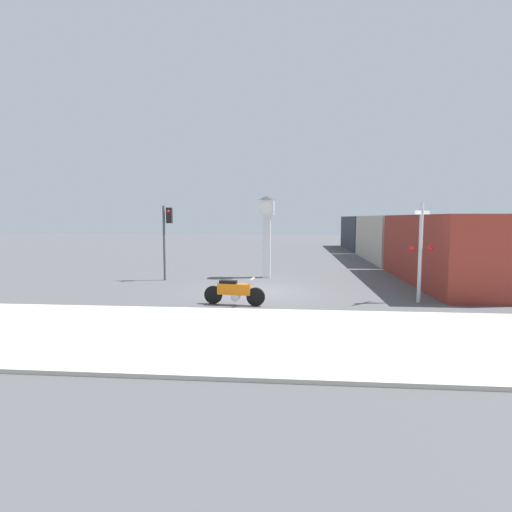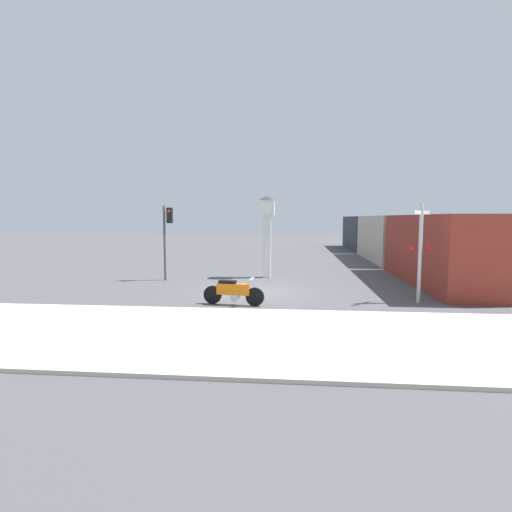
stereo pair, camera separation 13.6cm
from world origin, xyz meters
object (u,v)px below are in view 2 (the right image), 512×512
Objects in this scene: clock_tower at (267,224)px; traffic_light at (167,229)px; motorcycle at (233,292)px; railroad_crossing_signal at (420,249)px; freight_train at (387,238)px.

traffic_light is (-5.08, -1.44, -0.24)m from clock_tower.
clock_tower is (0.78, 7.01, 2.42)m from motorcycle.
motorcycle is at bearing -52.37° from traffic_light.
clock_tower is 8.66m from railroad_crossing_signal.
railroad_crossing_signal is at bearing 17.12° from motorcycle.
freight_train is at bearing 81.71° from railroad_crossing_signal.
motorcycle is at bearing -171.26° from railroad_crossing_signal.
traffic_light is (-13.63, -11.26, 0.98)m from freight_train.
clock_tower is 1.14× the size of traffic_light.
railroad_crossing_signal is at bearing -43.50° from clock_tower.
freight_train is at bearing 48.98° from clock_tower.
freight_train reaches higher than motorcycle.
motorcycle is 0.07× the size of freight_train.
traffic_light is 12.21m from railroad_crossing_signal.
clock_tower is 1.16× the size of railroad_crossing_signal.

